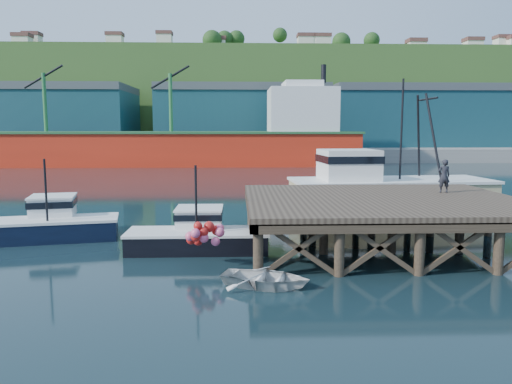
{
  "coord_description": "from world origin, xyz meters",
  "views": [
    {
      "loc": [
        -0.91,
        -21.63,
        5.21
      ],
      "look_at": [
        -0.02,
        2.0,
        2.14
      ],
      "focal_mm": 35.0,
      "sensor_mm": 36.0,
      "label": 1
    }
  ],
  "objects_px": {
    "boat_black": "(198,234)",
    "dockworker": "(444,176)",
    "trawler": "(386,186)",
    "dinghy": "(266,278)",
    "boat_navy": "(51,223)"
  },
  "relations": [
    {
      "from": "boat_black",
      "to": "dockworker",
      "type": "bearing_deg",
      "value": 10.97
    },
    {
      "from": "boat_black",
      "to": "trawler",
      "type": "distance_m",
      "value": 14.0
    },
    {
      "from": "dinghy",
      "to": "boat_black",
      "type": "bearing_deg",
      "value": 46.02
    },
    {
      "from": "boat_black",
      "to": "trawler",
      "type": "relative_size",
      "value": 0.48
    },
    {
      "from": "boat_black",
      "to": "trawler",
      "type": "height_order",
      "value": "trawler"
    },
    {
      "from": "trawler",
      "to": "dinghy",
      "type": "xyz_separation_m",
      "value": [
        -8.18,
        -14.06,
        -1.36
      ]
    },
    {
      "from": "boat_navy",
      "to": "trawler",
      "type": "bearing_deg",
      "value": 8.66
    },
    {
      "from": "boat_black",
      "to": "dockworker",
      "type": "distance_m",
      "value": 11.92
    },
    {
      "from": "trawler",
      "to": "boat_navy",
      "type": "bearing_deg",
      "value": -164.52
    },
    {
      "from": "boat_navy",
      "to": "dockworker",
      "type": "distance_m",
      "value": 18.7
    },
    {
      "from": "dockworker",
      "to": "boat_navy",
      "type": "bearing_deg",
      "value": 1.41
    },
    {
      "from": "trawler",
      "to": "dockworker",
      "type": "xyz_separation_m",
      "value": [
        0.72,
        -6.68,
        1.25
      ]
    },
    {
      "from": "boat_black",
      "to": "dinghy",
      "type": "bearing_deg",
      "value": -63.22
    },
    {
      "from": "boat_navy",
      "to": "boat_black",
      "type": "relative_size",
      "value": 1.08
    },
    {
      "from": "trawler",
      "to": "dockworker",
      "type": "bearing_deg",
      "value": -88.45
    }
  ]
}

